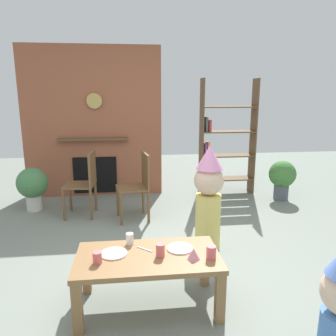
{
  "coord_description": "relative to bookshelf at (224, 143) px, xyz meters",
  "views": [
    {
      "loc": [
        -0.22,
        -2.82,
        1.67
      ],
      "look_at": [
        0.15,
        0.4,
        0.92
      ],
      "focal_mm": 34.94,
      "sensor_mm": 36.0,
      "label": 1
    }
  ],
  "objects": [
    {
      "name": "paper_cup_near_left",
      "position": [
        -0.94,
        -3.01,
        -0.37
      ],
      "size": [
        0.07,
        0.07,
        0.1
      ],
      "primitive_type": "cylinder",
      "color": "#E5666B",
      "rests_on": "coffee_table"
    },
    {
      "name": "dining_chair_left",
      "position": [
        -2.15,
        -0.81,
        -0.36
      ],
      "size": [
        0.43,
        0.43,
        0.9
      ],
      "rotation": [
        0.0,
        0.0,
        3.07
      ],
      "color": "brown",
      "rests_on": "ground_plane"
    },
    {
      "name": "ground_plane",
      "position": [
        -1.31,
        -2.4,
        -0.87
      ],
      "size": [
        12.0,
        12.0,
        0.0
      ],
      "primitive_type": "plane",
      "color": "gray"
    },
    {
      "name": "paper_cup_far_left",
      "position": [
        -1.32,
        -2.93,
        -0.37
      ],
      "size": [
        0.07,
        0.07,
        0.1
      ],
      "primitive_type": "cylinder",
      "color": "#E5666B",
      "rests_on": "coffee_table"
    },
    {
      "name": "coffee_table",
      "position": [
        -1.42,
        -2.9,
        -0.49
      ],
      "size": [
        1.12,
        0.58,
        0.44
      ],
      "color": "olive",
      "rests_on": "ground_plane"
    },
    {
      "name": "potted_plant_short",
      "position": [
        -2.95,
        -0.51,
        -0.49
      ],
      "size": [
        0.44,
        0.44,
        0.63
      ],
      "color": "beige",
      "rests_on": "ground_plane"
    },
    {
      "name": "table_fork",
      "position": [
        -1.44,
        -2.81,
        -0.42
      ],
      "size": [
        0.12,
        0.11,
        0.01
      ],
      "primitive_type": "cube",
      "rotation": [
        0.0,
        0.0,
        2.41
      ],
      "color": "silver",
      "rests_on": "coffee_table"
    },
    {
      "name": "bookshelf",
      "position": [
        0.0,
        0.0,
        0.0
      ],
      "size": [
        0.9,
        0.28,
        1.9
      ],
      "color": "brown",
      "rests_on": "ground_plane"
    },
    {
      "name": "brick_fireplace_feature",
      "position": [
        -2.12,
        0.2,
        0.33
      ],
      "size": [
        2.2,
        0.28,
        2.4
      ],
      "color": "#935138",
      "rests_on": "ground_plane"
    },
    {
      "name": "child_in_pink",
      "position": [
        -0.72,
        -1.96,
        -0.26
      ],
      "size": [
        0.32,
        0.32,
        1.14
      ],
      "rotation": [
        0.0,
        0.0,
        -2.21
      ],
      "color": "#E0CC66",
      "rests_on": "ground_plane"
    },
    {
      "name": "paper_cup_center",
      "position": [
        -1.8,
        -2.98,
        -0.38
      ],
      "size": [
        0.07,
        0.07,
        0.09
      ],
      "primitive_type": "cylinder",
      "color": "#E5666B",
      "rests_on": "coffee_table"
    },
    {
      "name": "paper_plate_rear",
      "position": [
        -1.16,
        -2.83,
        -0.42
      ],
      "size": [
        0.21,
        0.21,
        0.01
      ],
      "primitive_type": "cylinder",
      "color": "white",
      "rests_on": "coffee_table"
    },
    {
      "name": "paper_cup_near_right",
      "position": [
        -1.56,
        -2.7,
        -0.37
      ],
      "size": [
        0.06,
        0.06,
        0.1
      ],
      "primitive_type": "cylinder",
      "color": "silver",
      "rests_on": "coffee_table"
    },
    {
      "name": "birthday_cake_slice",
      "position": [
        -1.08,
        -3.0,
        -0.38
      ],
      "size": [
        0.1,
        0.1,
        0.09
      ],
      "primitive_type": "cone",
      "color": "pink",
      "rests_on": "coffee_table"
    },
    {
      "name": "dining_chair_middle",
      "position": [
        -1.43,
        -1.01,
        -0.36
      ],
      "size": [
        0.46,
        0.46,
        0.9
      ],
      "rotation": [
        0.0,
        0.0,
        3.3
      ],
      "color": "brown",
      "rests_on": "ground_plane"
    },
    {
      "name": "paper_plate_front",
      "position": [
        -1.68,
        -2.86,
        -0.42
      ],
      "size": [
        0.21,
        0.21,
        0.01
      ],
      "primitive_type": "cylinder",
      "color": "white",
      "rests_on": "coffee_table"
    },
    {
      "name": "potted_plant_tall",
      "position": [
        0.84,
        -0.45,
        -0.49
      ],
      "size": [
        0.42,
        0.42,
        0.63
      ],
      "color": "#4C5660",
      "rests_on": "ground_plane"
    }
  ]
}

